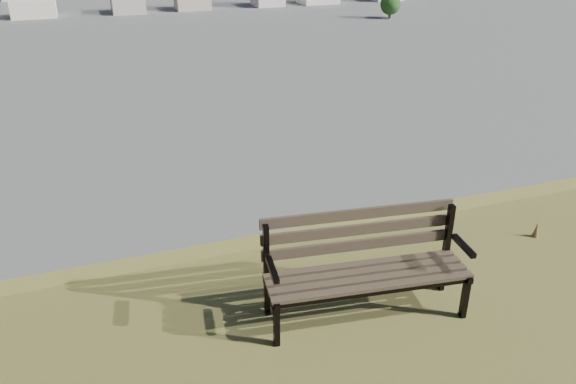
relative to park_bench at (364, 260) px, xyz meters
name	(u,v)px	position (x,y,z in m)	size (l,w,h in m)	color
park_bench	(364,260)	(0.00, 0.00, 0.00)	(1.80, 0.78, 0.91)	#433827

